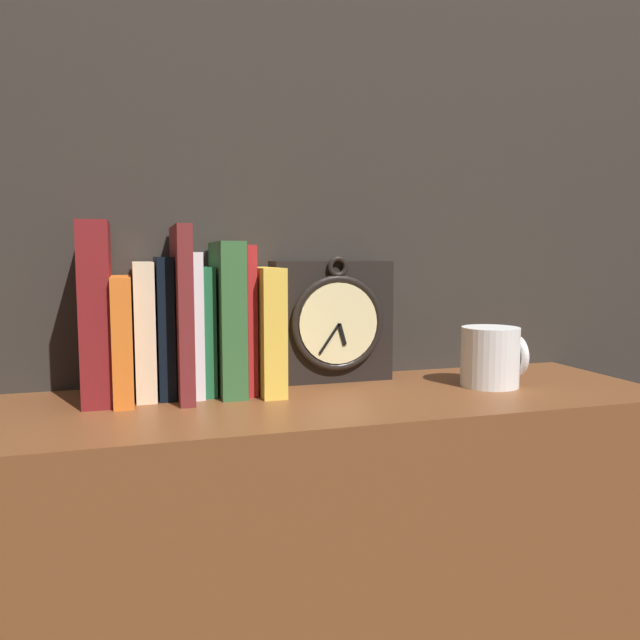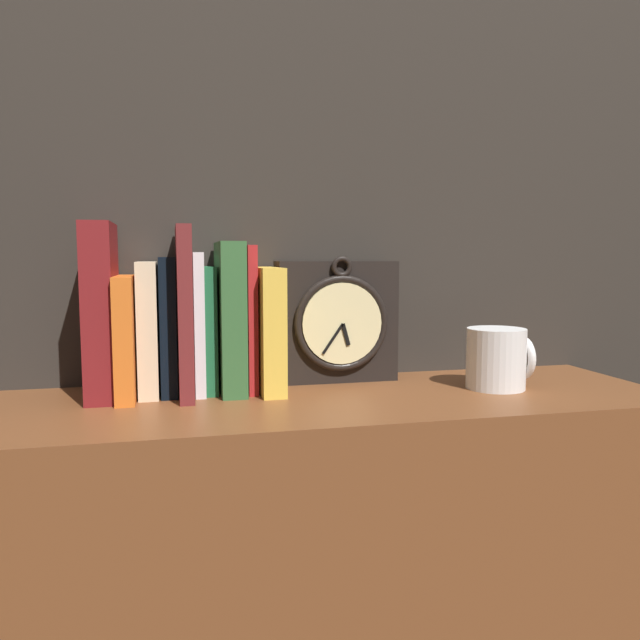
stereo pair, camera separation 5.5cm
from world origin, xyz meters
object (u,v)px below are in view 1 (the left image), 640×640
(book_slot9_yellow, at_px, (265,329))
(book_slot2_cream, at_px, (144,329))
(book_slot0_maroon, at_px, (97,312))
(book_slot5_white, at_px, (195,323))
(book_slot8_red, at_px, (245,318))
(book_slot4_maroon, at_px, (182,312))
(book_slot1_orange, at_px, (122,338))
(book_slot6_green, at_px, (206,330))
(book_slot7_green, at_px, (227,318))
(book_slot3_black, at_px, (165,326))
(clock, at_px, (332,321))
(mug, at_px, (493,357))

(book_slot9_yellow, bearing_deg, book_slot2_cream, 175.28)
(book_slot0_maroon, distance_m, book_slot9_yellow, 0.24)
(book_slot5_white, distance_m, book_slot8_red, 0.08)
(book_slot4_maroon, bearing_deg, book_slot2_cream, 160.40)
(book_slot1_orange, relative_size, book_slot6_green, 0.93)
(book_slot1_orange, bearing_deg, book_slot8_red, 4.19)
(book_slot7_green, distance_m, book_slot8_red, 0.03)
(book_slot2_cream, xyz_separation_m, book_slot6_green, (0.09, 0.00, -0.00))
(book_slot3_black, bearing_deg, book_slot5_white, -1.91)
(book_slot1_orange, distance_m, book_slot7_green, 0.15)
(book_slot2_cream, bearing_deg, book_slot1_orange, -155.25)
(book_slot7_green, xyz_separation_m, book_slot8_red, (0.03, 0.01, -0.00))
(book_slot6_green, height_order, book_slot9_yellow, book_slot6_green)
(clock, xyz_separation_m, book_slot4_maroon, (-0.25, -0.05, 0.03))
(book_slot4_maroon, distance_m, book_slot7_green, 0.07)
(clock, height_order, book_slot0_maroon, book_slot0_maroon)
(clock, bearing_deg, book_slot3_black, -174.71)
(book_slot7_green, distance_m, book_slot9_yellow, 0.06)
(book_slot0_maroon, bearing_deg, book_slot2_cream, 7.48)
(book_slot2_cream, bearing_deg, book_slot4_maroon, -19.60)
(book_slot3_black, height_order, book_slot9_yellow, book_slot3_black)
(book_slot6_green, bearing_deg, book_slot8_red, -4.41)
(book_slot2_cream, xyz_separation_m, book_slot8_red, (0.15, -0.00, 0.01))
(clock, height_order, book_slot6_green, clock)
(book_slot5_white, relative_size, book_slot6_green, 1.11)
(mug, bearing_deg, book_slot1_orange, 171.83)
(clock, bearing_deg, book_slot0_maroon, -174.55)
(book_slot0_maroon, xyz_separation_m, book_slot8_red, (0.21, 0.01, -0.02))
(book_slot8_red, bearing_deg, book_slot9_yellow, -26.53)
(book_slot7_green, height_order, book_slot9_yellow, book_slot7_green)
(book_slot1_orange, distance_m, mug, 0.56)
(book_slot8_red, relative_size, book_slot9_yellow, 1.17)
(mug, bearing_deg, book_slot0_maroon, 171.76)
(book_slot3_black, xyz_separation_m, book_slot4_maroon, (0.02, -0.02, 0.02))
(book_slot2_cream, height_order, mug, book_slot2_cream)
(book_slot5_white, bearing_deg, book_slot7_green, -10.33)
(book_slot0_maroon, bearing_deg, book_slot6_green, 4.51)
(book_slot7_green, bearing_deg, book_slot1_orange, -178.07)
(clock, relative_size, book_slot1_orange, 1.16)
(book_slot0_maroon, relative_size, book_slot1_orange, 1.43)
(book_slot2_cream, bearing_deg, book_slot5_white, -0.18)
(book_slot1_orange, bearing_deg, book_slot4_maroon, -3.29)
(book_slot1_orange, xyz_separation_m, book_slot2_cream, (0.03, 0.01, 0.01))
(book_slot3_black, relative_size, book_slot7_green, 0.90)
(book_slot6_green, relative_size, book_slot8_red, 0.86)
(book_slot1_orange, height_order, book_slot3_black, book_slot3_black)
(clock, distance_m, book_slot4_maroon, 0.25)
(book_slot4_maroon, distance_m, book_slot9_yellow, 0.13)
(book_slot2_cream, distance_m, book_slot9_yellow, 0.18)
(book_slot6_green, bearing_deg, book_slot4_maroon, -148.57)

